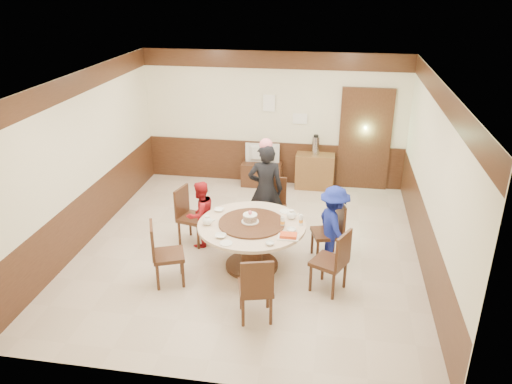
% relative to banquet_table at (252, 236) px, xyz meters
% --- Properties ---
extents(room, '(6.00, 6.04, 2.84)m').
position_rel_banquet_table_xyz_m(room, '(-0.13, 0.56, 0.55)').
color(room, beige).
rests_on(room, ground).
extents(banquet_table, '(1.63, 1.63, 0.78)m').
position_rel_banquet_table_xyz_m(banquet_table, '(0.00, 0.00, 0.00)').
color(banquet_table, '#3E2213').
rests_on(banquet_table, ground).
extents(chair_0, '(0.55, 0.55, 0.97)m').
position_rel_banquet_table_xyz_m(chair_0, '(1.15, 0.45, -0.23)').
color(chair_0, '#3E2213').
rests_on(chair_0, ground).
extents(chair_1, '(0.47, 0.48, 0.97)m').
position_rel_banquet_table_xyz_m(chair_1, '(0.15, 1.21, -0.23)').
color(chair_1, '#3E2213').
rests_on(chair_1, ground).
extents(chair_2, '(0.54, 0.53, 0.97)m').
position_rel_banquet_table_xyz_m(chair_2, '(-1.12, 0.63, -0.23)').
color(chair_2, '#3E2213').
rests_on(chair_2, ground).
extents(chair_3, '(0.58, 0.57, 0.97)m').
position_rel_banquet_table_xyz_m(chair_3, '(-1.14, -0.61, -0.23)').
color(chair_3, '#3E2213').
rests_on(chair_3, ground).
extents(chair_4, '(0.54, 0.54, 0.97)m').
position_rel_banquet_table_xyz_m(chair_4, '(0.27, -1.23, -0.23)').
color(chair_4, '#3E2213').
rests_on(chair_4, ground).
extents(chair_5, '(0.59, 0.59, 0.97)m').
position_rel_banquet_table_xyz_m(chair_5, '(1.20, -0.43, -0.23)').
color(chair_5, '#3E2213').
rests_on(chair_5, ground).
extents(person_standing, '(0.65, 0.48, 1.65)m').
position_rel_banquet_table_xyz_m(person_standing, '(0.04, 1.14, 0.29)').
color(person_standing, black).
rests_on(person_standing, ground).
extents(person_red, '(0.67, 0.70, 1.13)m').
position_rel_banquet_table_xyz_m(person_red, '(-0.95, 0.56, 0.03)').
color(person_red, '#AB161D').
rests_on(person_red, ground).
extents(person_blue, '(0.78, 0.95, 1.27)m').
position_rel_banquet_table_xyz_m(person_blue, '(1.22, 0.37, 0.10)').
color(person_blue, navy).
rests_on(person_blue, ground).
extents(birthday_cake, '(0.26, 0.26, 0.18)m').
position_rel_banquet_table_xyz_m(birthday_cake, '(-0.02, 0.01, 0.31)').
color(birthday_cake, white).
rests_on(birthday_cake, banquet_table).
extents(teapot_left, '(0.17, 0.15, 0.13)m').
position_rel_banquet_table_xyz_m(teapot_left, '(-0.65, -0.13, 0.28)').
color(teapot_left, white).
rests_on(teapot_left, banquet_table).
extents(teapot_right, '(0.17, 0.15, 0.13)m').
position_rel_banquet_table_xyz_m(teapot_right, '(0.57, 0.27, 0.28)').
color(teapot_right, white).
rests_on(teapot_right, banquet_table).
extents(bowl_0, '(0.15, 0.15, 0.04)m').
position_rel_banquet_table_xyz_m(bowl_0, '(-0.59, 0.36, 0.24)').
color(bowl_0, white).
rests_on(bowl_0, banquet_table).
extents(bowl_1, '(0.13, 0.13, 0.04)m').
position_rel_banquet_table_xyz_m(bowl_1, '(0.36, -0.58, 0.24)').
color(bowl_1, white).
rests_on(bowl_1, banquet_table).
extents(bowl_2, '(0.16, 0.16, 0.04)m').
position_rel_banquet_table_xyz_m(bowl_2, '(-0.37, -0.48, 0.24)').
color(bowl_2, white).
rests_on(bowl_2, banquet_table).
extents(bowl_3, '(0.14, 0.14, 0.04)m').
position_rel_banquet_table_xyz_m(bowl_3, '(0.61, -0.14, 0.24)').
color(bowl_3, white).
rests_on(bowl_3, banquet_table).
extents(saucer_near, '(0.18, 0.18, 0.01)m').
position_rel_banquet_table_xyz_m(saucer_near, '(-0.25, -0.65, 0.22)').
color(saucer_near, white).
rests_on(saucer_near, banquet_table).
extents(saucer_far, '(0.18, 0.18, 0.01)m').
position_rel_banquet_table_xyz_m(saucer_far, '(0.45, 0.50, 0.22)').
color(saucer_far, white).
rests_on(saucer_far, banquet_table).
extents(shrimp_platter, '(0.30, 0.20, 0.06)m').
position_rel_banquet_table_xyz_m(shrimp_platter, '(0.59, -0.35, 0.24)').
color(shrimp_platter, white).
rests_on(shrimp_platter, banquet_table).
extents(bottle_0, '(0.06, 0.06, 0.16)m').
position_rel_banquet_table_xyz_m(bottle_0, '(0.47, -0.02, 0.30)').
color(bottle_0, white).
rests_on(bottle_0, banquet_table).
extents(bottle_1, '(0.06, 0.06, 0.16)m').
position_rel_banquet_table_xyz_m(bottle_1, '(0.73, 0.08, 0.30)').
color(bottle_1, white).
rests_on(bottle_1, banquet_table).
extents(tv_stand, '(0.85, 0.45, 0.50)m').
position_rel_banquet_table_xyz_m(tv_stand, '(-0.35, 3.30, -0.28)').
color(tv_stand, '#3E2213').
rests_on(tv_stand, ground).
extents(television, '(0.73, 0.12, 0.42)m').
position_rel_banquet_table_xyz_m(television, '(-0.35, 3.30, 0.18)').
color(television, gray).
rests_on(television, tv_stand).
extents(side_cabinet, '(0.80, 0.40, 0.75)m').
position_rel_banquet_table_xyz_m(side_cabinet, '(0.78, 3.33, -0.16)').
color(side_cabinet, brown).
rests_on(side_cabinet, ground).
extents(thermos, '(0.15, 0.15, 0.38)m').
position_rel_banquet_table_xyz_m(thermos, '(0.77, 3.33, 0.41)').
color(thermos, silver).
rests_on(thermos, side_cabinet).
extents(notice_left, '(0.25, 0.00, 0.35)m').
position_rel_banquet_table_xyz_m(notice_left, '(-0.24, 3.50, 1.22)').
color(notice_left, white).
rests_on(notice_left, room).
extents(notice_right, '(0.30, 0.00, 0.22)m').
position_rel_banquet_table_xyz_m(notice_right, '(0.41, 3.50, 0.92)').
color(notice_right, white).
rests_on(notice_right, room).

